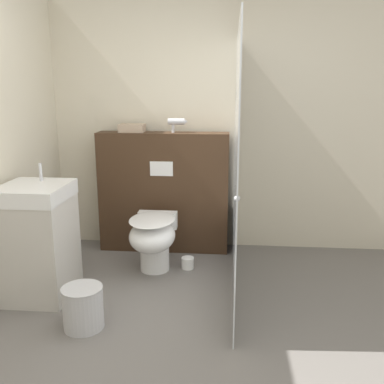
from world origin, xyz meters
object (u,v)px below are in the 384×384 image
Objects in this scene: toilet at (153,238)px; sink_vanity at (38,241)px; hair_drier at (177,122)px; waste_bin at (83,308)px.

sink_vanity is at bearing -148.24° from toilet.
sink_vanity is 5.52× the size of hair_drier.
toilet is 2.03× the size of waste_bin.
waste_bin is (-0.47, -1.53, -1.14)m from hair_drier.
waste_bin is at bearing -108.76° from toilet.
sink_vanity is 3.48× the size of waste_bin.
sink_vanity is 0.73m from waste_bin.
waste_bin is at bearing -41.92° from sink_vanity.
hair_drier is at bearing 48.42° from sink_vanity.
sink_vanity is (-0.81, -0.50, 0.13)m from toilet.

